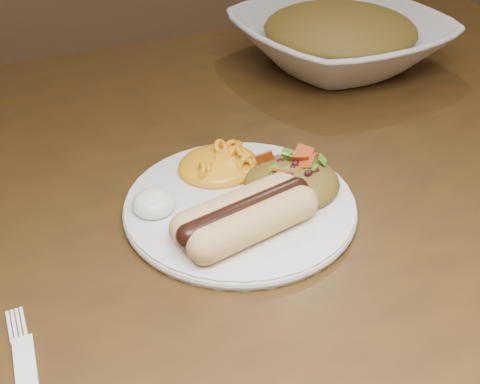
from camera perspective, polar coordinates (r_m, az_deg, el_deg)
name	(u,v)px	position (r m, az deg, el deg)	size (l,w,h in m)	color
table	(152,278)	(0.63, -8.93, -8.59)	(1.60, 0.90, 0.75)	#452B0E
plate	(240,205)	(0.56, 0.00, -1.34)	(0.23, 0.23, 0.01)	silver
hotdog	(246,214)	(0.51, 0.60, -2.29)	(0.12, 0.08, 0.03)	#E7BE6B
mac_and_cheese	(219,155)	(0.59, -2.19, 3.76)	(0.09, 0.08, 0.03)	orange
sour_cream	(153,199)	(0.54, -8.80, -0.73)	(0.04, 0.04, 0.03)	white
taco_salad	(292,174)	(0.57, 5.33, 1.81)	(0.10, 0.09, 0.04)	#9F4516
serving_bowl	(339,41)	(0.89, 10.00, 14.87)	(0.30, 0.30, 0.07)	silver
bowl_filling	(340,32)	(0.88, 10.09, 15.68)	(0.23, 0.23, 0.06)	#9F4516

